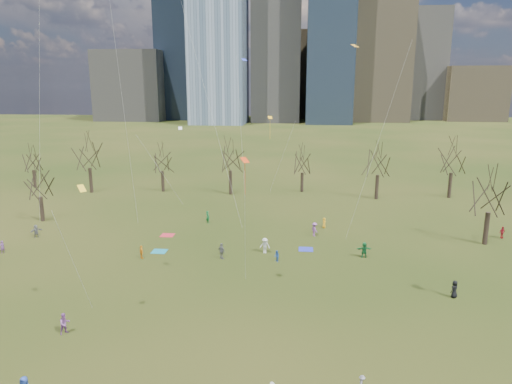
# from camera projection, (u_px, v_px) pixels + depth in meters

# --- Properties ---
(ground) EXTENTS (500.00, 500.00, 0.00)m
(ground) POSITION_uv_depth(u_px,v_px,m) (242.00, 307.00, 37.68)
(ground) COLOR black
(ground) RESTS_ON ground
(downtown_skyline) EXTENTS (212.50, 78.00, 118.00)m
(downtown_skyline) POSITION_uv_depth(u_px,v_px,m) (288.00, 44.00, 233.36)
(downtown_skyline) COLOR slate
(downtown_skyline) RESTS_ON ground
(bare_tree_row) EXTENTS (113.04, 29.80, 9.50)m
(bare_tree_row) POSITION_uv_depth(u_px,v_px,m) (271.00, 162.00, 72.41)
(bare_tree_row) COLOR black
(bare_tree_row) RESTS_ON ground
(blanket_teal) EXTENTS (1.60, 1.50, 0.03)m
(blanket_teal) POSITION_uv_depth(u_px,v_px,m) (159.00, 251.00, 50.35)
(blanket_teal) COLOR teal
(blanket_teal) RESTS_ON ground
(blanket_navy) EXTENTS (1.60, 1.50, 0.03)m
(blanket_navy) POSITION_uv_depth(u_px,v_px,m) (306.00, 249.00, 51.00)
(blanket_navy) COLOR #2732B9
(blanket_navy) RESTS_ON ground
(blanket_crimson) EXTENTS (1.60, 1.50, 0.03)m
(blanket_crimson) POSITION_uv_depth(u_px,v_px,m) (167.00, 235.00, 55.81)
(blanket_crimson) COLOR red
(blanket_crimson) RESTS_ON ground
(person_3) EXTENTS (0.42, 0.69, 1.04)m
(person_3) POSITION_uv_depth(u_px,v_px,m) (362.00, 383.00, 27.16)
(person_3) COLOR slate
(person_3) RESTS_ON ground
(person_4) EXTENTS (0.80, 0.88, 1.44)m
(person_4) POSITION_uv_depth(u_px,v_px,m) (141.00, 252.00, 48.14)
(person_4) COLOR orange
(person_4) RESTS_ON ground
(person_5) EXTENTS (1.64, 0.69, 1.71)m
(person_5) POSITION_uv_depth(u_px,v_px,m) (364.00, 250.00, 48.42)
(person_5) COLOR #166731
(person_5) RESTS_ON ground
(person_6) EXTENTS (0.90, 0.86, 1.55)m
(person_6) POSITION_uv_depth(u_px,v_px,m) (455.00, 289.00, 39.20)
(person_6) COLOR black
(person_6) RESTS_ON ground
(person_7) EXTENTS (0.51, 0.60, 1.41)m
(person_7) POSITION_uv_depth(u_px,v_px,m) (2.00, 247.00, 49.77)
(person_7) COLOR #754489
(person_7) RESTS_ON ground
(person_8) EXTENTS (0.69, 0.74, 1.22)m
(person_8) POSITION_uv_depth(u_px,v_px,m) (277.00, 256.00, 47.25)
(person_8) COLOR #295AB3
(person_8) RESTS_ON ground
(person_9) EXTENTS (1.15, 0.71, 1.71)m
(person_9) POSITION_uv_depth(u_px,v_px,m) (265.00, 245.00, 49.73)
(person_9) COLOR silver
(person_9) RESTS_ON ground
(person_10) EXTENTS (0.91, 0.69, 1.44)m
(person_10) POSITION_uv_depth(u_px,v_px,m) (502.00, 232.00, 54.64)
(person_10) COLOR #B61A29
(person_10) RESTS_ON ground
(person_11) EXTENTS (1.29, 1.43, 1.58)m
(person_11) POSITION_uv_depth(u_px,v_px,m) (36.00, 231.00, 54.91)
(person_11) COLOR #5D5F62
(person_11) RESTS_ON ground
(person_12) EXTENTS (0.55, 0.74, 1.37)m
(person_12) POSITION_uv_depth(u_px,v_px,m) (324.00, 223.00, 58.62)
(person_12) COLOR orange
(person_12) RESTS_ON ground
(person_13) EXTENTS (0.74, 0.72, 1.71)m
(person_13) POSITION_uv_depth(u_px,v_px,m) (208.00, 217.00, 60.58)
(person_13) COLOR #166631
(person_13) RESTS_ON ground
(person_14) EXTENTS (0.98, 1.00, 1.62)m
(person_14) POSITION_uv_depth(u_px,v_px,m) (65.00, 323.00, 33.46)
(person_14) COLOR #8C4C99
(person_14) RESTS_ON ground
(person_15) EXTENTS (1.10, 1.27, 1.71)m
(person_15) POSITION_uv_depth(u_px,v_px,m) (315.00, 229.00, 55.37)
(person_15) COLOR #8C4C99
(person_15) RESTS_ON ground
(person_16) EXTENTS (1.05, 0.97, 1.73)m
(person_16) POSITION_uv_depth(u_px,v_px,m) (222.00, 251.00, 48.00)
(person_16) COLOR slate
(person_16) RESTS_ON ground
(kites_airborne) EXTENTS (72.33, 46.53, 32.24)m
(kites_airborne) POSITION_uv_depth(u_px,v_px,m) (265.00, 122.00, 47.39)
(kites_airborne) COLOR #E84013
(kites_airborne) RESTS_ON ground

